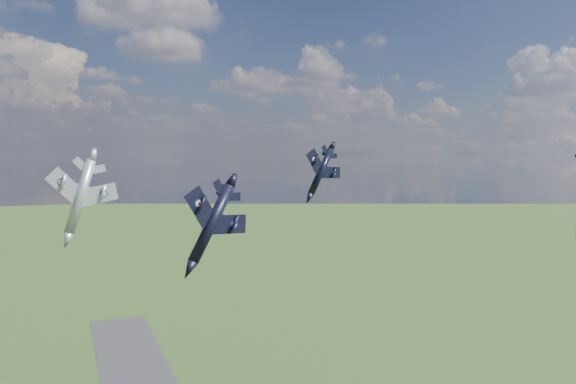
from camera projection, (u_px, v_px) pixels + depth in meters
name	position (u px, v px, depth m)	size (l,w,h in m)	color
jet_lead_navy	(212.00, 223.00, 71.81)	(10.77, 15.02, 3.11)	black
jet_high_navy	(321.00, 171.00, 103.81)	(9.38, 13.08, 2.71)	black
jet_left_silver	(80.00, 197.00, 81.04)	(10.83, 15.10, 3.12)	#A3A7AE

